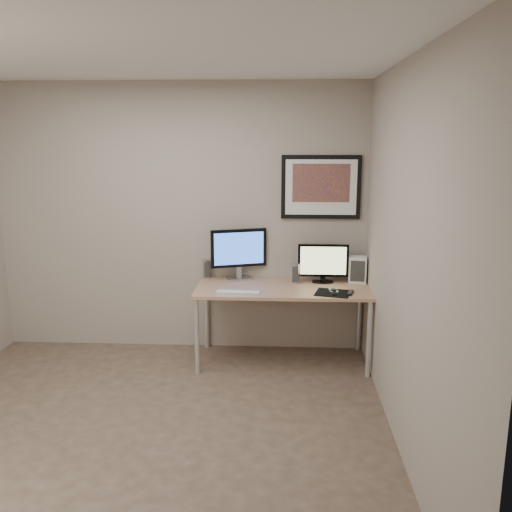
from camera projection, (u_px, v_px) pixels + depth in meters
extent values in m
plane|color=#483A2D|center=(142.00, 434.00, 3.89)|extent=(3.60, 3.60, 0.00)
plane|color=white|center=(123.00, 52.00, 3.33)|extent=(3.60, 3.60, 0.00)
plane|color=gray|center=(181.00, 219.00, 5.27)|extent=(3.60, 0.00, 3.60)
plane|color=gray|center=(406.00, 260.00, 3.52)|extent=(0.00, 3.40, 3.40)
cube|color=#A4724F|center=(283.00, 288.00, 5.01)|extent=(1.60, 0.70, 0.03)
cylinder|color=silver|center=(197.00, 336.00, 4.82)|extent=(0.04, 0.04, 0.70)
cylinder|color=silver|center=(207.00, 314.00, 5.42)|extent=(0.04, 0.04, 0.70)
cylinder|color=silver|center=(369.00, 339.00, 4.74)|extent=(0.04, 0.04, 0.70)
cylinder|color=silver|center=(359.00, 316.00, 5.35)|extent=(0.04, 0.04, 0.70)
cube|color=black|center=(321.00, 187.00, 5.12)|extent=(0.75, 0.03, 0.60)
cube|color=silver|center=(321.00, 187.00, 5.10)|extent=(0.67, 0.00, 0.52)
cube|color=orange|center=(321.00, 183.00, 5.09)|extent=(0.54, 0.00, 0.36)
cube|color=#ADADB2|center=(239.00, 278.00, 5.27)|extent=(0.29, 0.24, 0.02)
cube|color=#ADADB2|center=(239.00, 272.00, 5.25)|extent=(0.06, 0.05, 0.11)
cube|color=black|center=(239.00, 248.00, 5.20)|extent=(0.53, 0.20, 0.37)
cube|color=#1F469F|center=(238.00, 248.00, 5.18)|extent=(0.46, 0.15, 0.31)
cube|color=black|center=(323.00, 282.00, 5.14)|extent=(0.20, 0.11, 0.02)
cube|color=black|center=(323.00, 279.00, 5.14)|extent=(0.05, 0.04, 0.05)
cube|color=black|center=(323.00, 260.00, 5.10)|extent=(0.48, 0.03, 0.31)
cube|color=#B6C081|center=(323.00, 261.00, 5.08)|extent=(0.43, 0.01, 0.26)
cylinder|color=#ADADB2|center=(206.00, 269.00, 5.30)|extent=(0.10, 0.10, 0.18)
cylinder|color=#ADADB2|center=(295.00, 273.00, 5.12)|extent=(0.08, 0.08, 0.18)
cube|color=#B7B7BC|center=(238.00, 292.00, 4.81)|extent=(0.40, 0.13, 0.01)
cube|color=black|center=(333.00, 293.00, 4.80)|extent=(0.35, 0.33, 0.00)
ellipsoid|color=black|center=(334.00, 290.00, 4.81)|extent=(0.07, 0.11, 0.04)
cube|color=black|center=(350.00, 293.00, 4.78)|extent=(0.08, 0.16, 0.02)
cube|color=silver|center=(358.00, 270.00, 5.12)|extent=(0.18, 0.14, 0.25)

